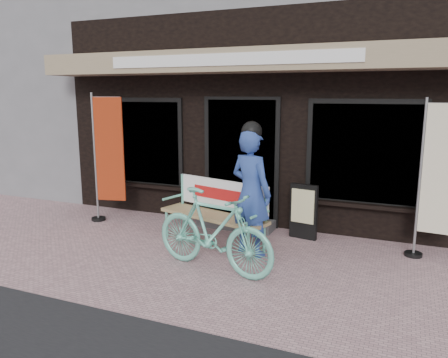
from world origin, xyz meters
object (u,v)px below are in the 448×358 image
at_px(bicycle, 213,231).
at_px(menu_stand, 304,211).
at_px(nobori_red, 107,156).
at_px(person, 251,190).
at_px(nobori_cream, 438,178).
at_px(bench, 217,207).

bearing_deg(bicycle, menu_stand, -13.25).
bearing_deg(bicycle, nobori_red, 74.78).
xyz_separation_m(person, nobori_red, (-2.86, 0.57, 0.24)).
bearing_deg(menu_stand, bicycle, -105.12).
height_order(person, nobori_cream, nobori_cream).
relative_size(bicycle, menu_stand, 2.03).
bearing_deg(nobori_red, person, -24.60).
bearing_deg(nobori_red, bench, -21.73).
xyz_separation_m(bicycle, menu_stand, (0.79, 1.70, -0.08)).
bearing_deg(bench, bicycle, -53.51).
distance_m(bench, bicycle, 1.07).
relative_size(bench, nobori_red, 0.81).
bearing_deg(nobori_cream, menu_stand, 179.96).
relative_size(person, nobori_cream, 0.86).
height_order(person, nobori_red, nobori_red).
relative_size(nobori_cream, menu_stand, 2.53).
bearing_deg(nobori_cream, person, -156.62).
bearing_deg(bench, menu_stand, 46.50).
xyz_separation_m(bicycle, nobori_red, (-2.62, 1.33, 0.64)).
bearing_deg(nobori_red, menu_stand, -7.06).
relative_size(bicycle, nobori_red, 0.78).
bearing_deg(bench, person, -5.48).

